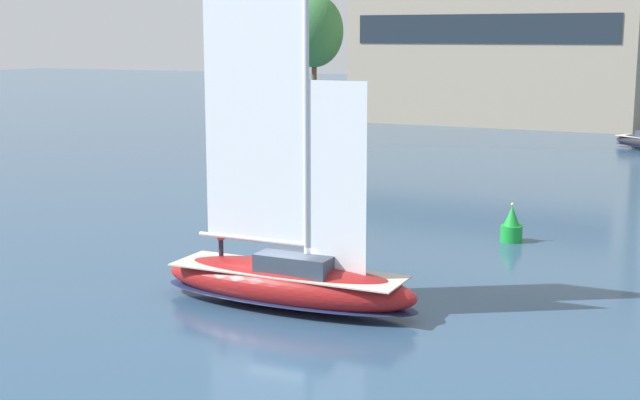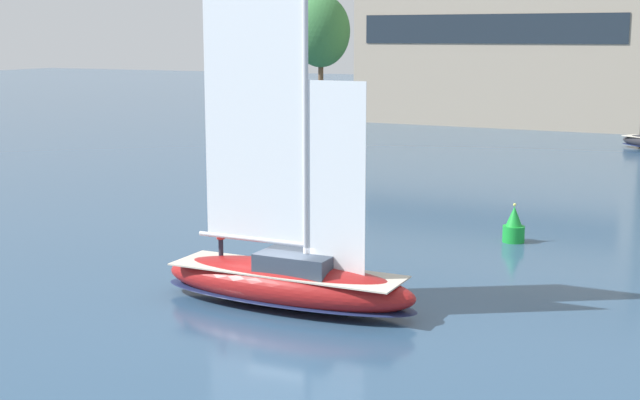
{
  "view_description": "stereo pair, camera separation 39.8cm",
  "coord_description": "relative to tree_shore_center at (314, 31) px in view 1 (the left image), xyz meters",
  "views": [
    {
      "loc": [
        16.24,
        -30.34,
        10.69
      ],
      "look_at": [
        0.0,
        3.0,
        3.84
      ],
      "focal_mm": 50.0,
      "sensor_mm": 36.0,
      "label": 1
    },
    {
      "loc": [
        16.6,
        -30.17,
        10.69
      ],
      "look_at": [
        0.0,
        3.0,
        3.84
      ],
      "focal_mm": 50.0,
      "sensor_mm": 36.0,
      "label": 2
    }
  ],
  "objects": [
    {
      "name": "ground_plane",
      "position": [
        37.08,
        -77.32,
        -11.26
      ],
      "size": [
        400.0,
        400.0,
        0.0
      ],
      "primitive_type": "plane",
      "color": "#2D4C6B"
    },
    {
      "name": "waterfront_building",
      "position": [
        24.41,
        1.12,
        -0.42
      ],
      "size": [
        35.52,
        14.07,
        21.58
      ],
      "color": "tan",
      "rests_on": "ground"
    },
    {
      "name": "tree_shore_center",
      "position": [
        0.0,
        0.0,
        0.0
      ],
      "size": [
        7.81,
        7.81,
        16.08
      ],
      "color": "brown",
      "rests_on": "ground"
    },
    {
      "name": "sailboat_main",
      "position": [
        37.09,
        -77.32,
        -10.07
      ],
      "size": [
        11.11,
        3.24,
        15.21
      ],
      "color": "maroon",
      "rests_on": "ground"
    },
    {
      "name": "channel_buoy",
      "position": [
        42.34,
        -62.07,
        -10.43
      ],
      "size": [
        1.15,
        1.15,
        2.08
      ],
      "color": "green",
      "rests_on": "ground"
    }
  ]
}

